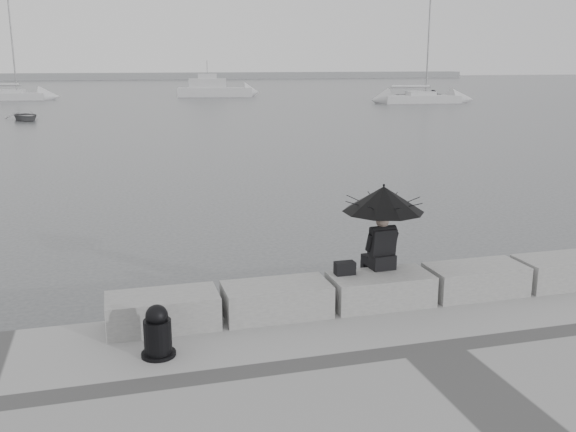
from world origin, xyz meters
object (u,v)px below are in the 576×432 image
object	(u,v)px
seated_person	(383,206)
sailboat_right	(421,98)
motor_cruiser	(215,89)
dinghy	(25,116)
small_motorboat	(419,97)
mooring_bollard	(158,335)
sailboat_left	(13,95)

from	to	relation	value
seated_person	sailboat_right	bearing A→B (deg)	59.38
sailboat_right	motor_cruiser	xyz separation A→B (m)	(-18.89, 18.73, 0.37)
seated_person	dinghy	world-z (taller)	seated_person
small_motorboat	seated_person	bearing A→B (deg)	-131.39
mooring_bollard	motor_cruiser	world-z (taller)	motor_cruiser
small_motorboat	dinghy	bearing A→B (deg)	-171.44
motor_cruiser	small_motorboat	size ratio (longest dim) A/B	1.68
seated_person	sailboat_left	distance (m)	72.17
mooring_bollard	sailboat_left	bearing A→B (deg)	98.51
motor_cruiser	sailboat_left	bearing A→B (deg)	-167.58
seated_person	small_motorboat	distance (m)	66.86
seated_person	sailboat_right	size ratio (longest dim) A/B	0.11
sailboat_left	dinghy	size ratio (longest dim) A/B	3.66
sailboat_left	mooring_bollard	bearing A→B (deg)	-74.95
seated_person	motor_cruiser	bearing A→B (deg)	79.88
small_motorboat	dinghy	xyz separation A→B (m)	(-40.76, -17.00, -0.02)
seated_person	sailboat_right	distance (m)	60.16
dinghy	small_motorboat	bearing A→B (deg)	2.40
sailboat_left	small_motorboat	xyz separation A→B (m)	(45.11, -11.31, -0.21)
small_motorboat	dinghy	size ratio (longest dim) A/B	1.60
seated_person	motor_cruiser	xyz separation A→B (m)	(8.97, 72.03, -1.13)
sailboat_right	small_motorboat	world-z (taller)	sailboat_right
seated_person	mooring_bollard	distance (m)	4.07
mooring_bollard	motor_cruiser	distance (m)	74.35
sailboat_left	motor_cruiser	world-z (taller)	sailboat_left
sailboat_left	sailboat_right	bearing A→B (deg)	-15.82
sailboat_right	dinghy	size ratio (longest dim) A/B	3.66
mooring_bollard	motor_cruiser	bearing A→B (deg)	80.21
motor_cruiser	small_motorboat	bearing A→B (deg)	-21.08
motor_cruiser	seated_person	bearing A→B (deg)	-87.95
sailboat_right	mooring_bollard	bearing A→B (deg)	-113.25
motor_cruiser	sailboat_right	bearing A→B (deg)	-35.61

